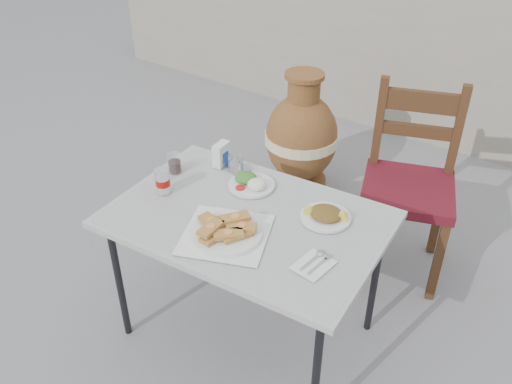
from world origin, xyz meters
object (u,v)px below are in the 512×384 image
Objects in this scene: salad_chopped_plate at (326,215)px; chair at (409,183)px; pide_plate at (226,228)px; cola_glass at (175,164)px; soda_can at (163,181)px; cafe_table at (247,225)px; terracotta_urn at (301,138)px; salad_rice_plate at (251,182)px; condiment_caddy at (237,165)px; napkin_holder at (221,154)px.

chair is at bearing 82.35° from salad_chopped_plate.
cola_glass reaches higher than pide_plate.
soda_can is at bearing -149.06° from chair.
terracotta_urn is (-0.46, 1.19, -0.25)m from cafe_table.
condiment_caddy is (-0.13, 0.08, 0.01)m from salad_rice_plate.
cafe_table is 10.36× the size of soda_can.
salad_chopped_plate is at bearing -2.24° from salad_rice_plate.
napkin_holder is at bearing 52.60° from cola_glass.
chair is (0.09, 0.70, -0.17)m from salad_chopped_plate.
terracotta_urn is at bearing 125.73° from salad_chopped_plate.
condiment_caddy is (0.22, 0.18, -0.02)m from cola_glass.
salad_rice_plate reaches higher than cafe_table.
soda_can reaches higher than condiment_caddy.
cola_glass is at bearing -141.14° from condiment_caddy.
salad_rice_plate is 1.89× the size of condiment_caddy.
soda_can is 1.03× the size of condiment_caddy.
chair reaches higher than soda_can.
napkin_holder reaches higher than pide_plate.
soda_can reaches higher than salad_rice_plate.
cola_glass reaches higher than salad_rice_plate.
pide_plate is 0.49m from condiment_caddy.
salad_rice_plate is at bearing 16.46° from cola_glass.
pide_plate is 3.90× the size of napkin_holder.
terracotta_urn is at bearing 109.22° from pide_plate.
salad_rice_plate is 1.00× the size of salad_chopped_plate.
salad_rice_plate is at bearing -71.18° from terracotta_urn.
salad_rice_plate is 1.89× the size of napkin_holder.
cola_glass is 0.11× the size of terracotta_urn.
condiment_caddy is (-0.52, 0.09, 0.01)m from salad_chopped_plate.
condiment_caddy is at bearing 170.18° from salad_chopped_plate.
pide_plate is 4.71× the size of cola_glass.
terracotta_urn is (-0.12, 0.93, -0.36)m from napkin_holder.
salad_chopped_plate is 1.29m from terracotta_urn.
cola_glass reaches higher than salad_chopped_plate.
pide_plate is 2.06× the size of salad_chopped_plate.
salad_chopped_plate is 0.26× the size of terracotta_urn.
cafe_table is 0.44m from napkin_holder.
cafe_table is 10.67× the size of napkin_holder.
terracotta_urn reaches higher than salad_rice_plate.
pide_plate is 0.54m from cola_glass.
cafe_table is 10.66× the size of condiment_caddy.
terracotta_urn is at bearing 108.82° from salad_rice_plate.
cafe_table is 0.42m from soda_can.
cafe_table is at bearing -132.69° from chair.
cafe_table is at bearing -57.90° from salad_rice_plate.
pide_plate is at bearing -129.38° from chair.
pide_plate reaches higher than salad_rice_plate.
terracotta_urn is at bearing 92.67° from soda_can.
salad_rice_plate is 0.37m from cola_glass.
cafe_table is 1.45× the size of terracotta_urn.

